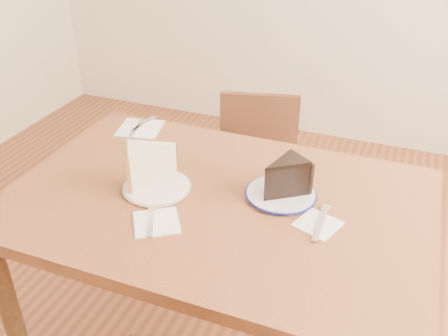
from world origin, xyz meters
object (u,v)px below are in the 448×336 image
chocolate_cake (282,180)px  carrot_cake (153,166)px  plate_cream (157,187)px  plate_navy (281,194)px  chair_far (255,182)px  table (217,225)px

chocolate_cake → carrot_cake: bearing=46.4°
plate_cream → plate_navy: same height
chair_far → plate_navy: (0.24, -0.52, 0.32)m
plate_navy → plate_cream: bearing=-164.0°
carrot_cake → chocolate_cake: (0.37, 0.08, -0.01)m
chair_far → plate_navy: bearing=101.4°
table → plate_cream: size_ratio=6.22×
chair_far → plate_navy: 0.65m
table → chair_far: chair_far is taller
plate_cream → plate_navy: 0.36m
table → chocolate_cake: 0.24m
plate_navy → carrot_cake: (-0.37, -0.08, 0.06)m
table → carrot_cake: bearing=-177.5°
plate_cream → chair_far: bearing=79.9°
plate_cream → chocolate_cake: size_ratio=1.49×
plate_navy → table: bearing=-155.9°
table → chocolate_cake: size_ratio=9.26×
plate_navy → carrot_cake: carrot_cake is taller
chocolate_cake → chair_far: bearing=-30.4°
table → carrot_cake: 0.26m
plate_navy → chocolate_cake: (0.00, -0.01, 0.05)m
plate_navy → carrot_cake: size_ratio=1.45×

